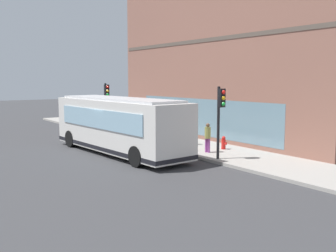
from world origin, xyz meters
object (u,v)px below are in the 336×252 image
object	(u,v)px
city_bus_nearside	(118,125)
fire_hydrant	(224,143)
traffic_light_near_corner	(220,109)
newspaper_vending_box	(128,125)
pedestrian_by_light_pole	(154,123)
traffic_light_down_block	(106,98)
pedestrian_walking_along_curb	(208,136)
pedestrian_near_building_entrance	(186,128)

from	to	relation	value
city_bus_nearside	fire_hydrant	bearing A→B (deg)	-31.23
traffic_light_near_corner	newspaper_vending_box	xyz separation A→B (m)	(1.58, 11.71, -2.04)
traffic_light_near_corner	pedestrian_by_light_pole	size ratio (longest dim) A/B	2.21
traffic_light_near_corner	fire_hydrant	size ratio (longest dim) A/B	4.83
city_bus_nearside	traffic_light_down_block	world-z (taller)	traffic_light_down_block
pedestrian_walking_along_curb	pedestrian_by_light_pole	bearing A→B (deg)	81.81
traffic_light_near_corner	pedestrian_near_building_entrance	bearing A→B (deg)	72.98
traffic_light_near_corner	pedestrian_walking_along_curb	distance (m)	2.43
pedestrian_near_building_entrance	fire_hydrant	bearing A→B (deg)	-71.90
city_bus_nearside	fire_hydrant	xyz separation A→B (m)	(5.03, -3.05, -1.04)
fire_hydrant	pedestrian_by_light_pole	distance (m)	6.46
pedestrian_walking_along_curb	newspaper_vending_box	xyz separation A→B (m)	(0.87, 10.01, -0.45)
pedestrian_near_building_entrance	newspaper_vending_box	xyz separation A→B (m)	(0.26, 7.42, -0.54)
pedestrian_near_building_entrance	pedestrian_walking_along_curb	size ratio (longest dim) A/B	1.09
traffic_light_near_corner	pedestrian_by_light_pole	distance (m)	8.62
traffic_light_down_block	fire_hydrant	bearing A→B (deg)	-77.75
newspaper_vending_box	city_bus_nearside	bearing A→B (deg)	-123.69
pedestrian_by_light_pole	city_bus_nearside	bearing A→B (deg)	-143.75
fire_hydrant	pedestrian_near_building_entrance	xyz separation A→B (m)	(-0.78, 2.39, 0.63)
traffic_light_near_corner	fire_hydrant	world-z (taller)	traffic_light_near_corner
pedestrian_by_light_pole	newspaper_vending_box	distance (m)	3.43
traffic_light_down_block	pedestrian_walking_along_curb	distance (m)	10.43
pedestrian_near_building_entrance	pedestrian_walking_along_curb	distance (m)	2.66
traffic_light_near_corner	traffic_light_down_block	distance (m)	11.96
traffic_light_down_block	newspaper_vending_box	xyz separation A→B (m)	(1.67, -0.25, -2.08)
fire_hydrant	city_bus_nearside	bearing A→B (deg)	148.77
city_bus_nearside	pedestrian_by_light_pole	distance (m)	5.72
fire_hydrant	pedestrian_near_building_entrance	distance (m)	2.59
pedestrian_walking_along_curb	newspaper_vending_box	distance (m)	10.06
traffic_light_near_corner	traffic_light_down_block	size ratio (longest dim) A/B	0.98
fire_hydrant	traffic_light_down_block	bearing A→B (deg)	102.25
city_bus_nearside	fire_hydrant	distance (m)	5.97
pedestrian_walking_along_curb	pedestrian_near_building_entrance	bearing A→B (deg)	76.89
traffic_light_down_block	fire_hydrant	world-z (taller)	traffic_light_down_block
pedestrian_walking_along_curb	newspaper_vending_box	world-z (taller)	pedestrian_walking_along_curb
pedestrian_near_building_entrance	pedestrian_by_light_pole	bearing A→B (deg)	85.05
fire_hydrant	newspaper_vending_box	size ratio (longest dim) A/B	0.82
traffic_light_near_corner	fire_hydrant	bearing A→B (deg)	42.19
pedestrian_near_building_entrance	traffic_light_near_corner	bearing A→B (deg)	-107.02
traffic_light_near_corner	newspaper_vending_box	size ratio (longest dim) A/B	3.97
traffic_light_near_corner	city_bus_nearside	bearing A→B (deg)	120.65
city_bus_nearside	traffic_light_near_corner	world-z (taller)	traffic_light_near_corner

